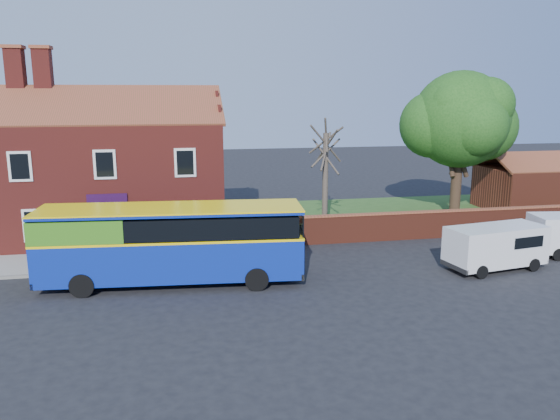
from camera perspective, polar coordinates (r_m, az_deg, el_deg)
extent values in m
plane|color=black|center=(22.82, -1.42, -8.72)|extent=(120.00, 120.00, 0.00)
cube|color=gray|center=(28.20, -17.65, -5.08)|extent=(18.00, 3.50, 0.12)
cube|color=slate|center=(26.54, -18.07, -6.16)|extent=(18.00, 0.15, 0.14)
cube|color=#426B28|center=(38.68, 14.61, -0.38)|extent=(26.00, 12.00, 0.04)
cube|color=maroon|center=(33.10, -16.89, 3.12)|extent=(12.00, 8.00, 6.50)
cube|color=brown|center=(30.76, -17.75, 10.39)|extent=(12.30, 4.08, 2.16)
cube|color=brown|center=(34.73, -17.00, 10.57)|extent=(12.30, 4.08, 2.16)
cube|color=maroon|center=(33.62, -25.93, 13.11)|extent=(0.90, 0.90, 2.20)
cube|color=maroon|center=(33.30, -23.54, 13.34)|extent=(0.90, 0.90, 2.20)
cube|color=black|center=(28.95, -17.84, 4.55)|extent=(1.10, 0.06, 1.50)
cube|color=#4C0F19|center=(29.56, -17.41, -2.19)|extent=(0.95, 0.04, 2.10)
cube|color=silver|center=(29.56, -17.41, -2.09)|extent=(1.20, 0.06, 2.30)
cube|color=#280B30|center=(29.19, -17.62, 1.04)|extent=(2.00, 0.06, 0.60)
cube|color=maroon|center=(33.35, 19.06, -1.33)|extent=(22.00, 0.30, 1.50)
cube|color=brown|center=(33.18, 19.15, 0.01)|extent=(22.00, 0.38, 0.10)
cube|color=maroon|center=(43.04, 25.62, 2.06)|extent=(8.00, 5.00, 3.00)
cube|color=brown|center=(41.78, 26.88, 4.52)|extent=(8.20, 2.56, 1.24)
cube|color=brown|center=(43.77, 24.90, 4.99)|extent=(8.20, 2.56, 1.24)
cube|color=#0E289C|center=(24.08, -11.16, -4.65)|extent=(11.27, 3.65, 1.76)
cube|color=yellow|center=(23.84, -11.25, -2.62)|extent=(11.29, 3.68, 0.10)
cube|color=black|center=(23.71, -11.30, -1.38)|extent=(10.83, 3.64, 0.88)
cube|color=#40891D|center=(24.32, -19.91, -1.55)|extent=(3.98, 3.11, 0.94)
cube|color=#0E289C|center=(23.58, -11.36, 0.02)|extent=(11.27, 3.65, 0.14)
cube|color=yellow|center=(23.57, -11.36, 0.21)|extent=(11.31, 3.70, 0.06)
cylinder|color=black|center=(23.67, -20.00, -7.42)|extent=(1.02, 0.36, 1.00)
cylinder|color=black|center=(26.08, -18.67, -5.53)|extent=(1.02, 0.36, 1.00)
cylinder|color=black|center=(23.02, -2.45, -7.23)|extent=(1.02, 0.36, 1.00)
cylinder|color=black|center=(25.49, -2.85, -5.30)|extent=(1.02, 0.36, 1.00)
cube|color=white|center=(27.43, 21.61, -3.43)|extent=(4.93, 2.63, 1.78)
cube|color=black|center=(28.79, 24.78, -2.42)|extent=(0.34, 1.58, 0.70)
cube|color=black|center=(29.20, 24.86, -4.42)|extent=(0.41, 1.86, 0.22)
cylinder|color=black|center=(26.08, 20.28, -6.09)|extent=(0.65, 0.32, 0.62)
cylinder|color=black|center=(27.36, 17.90, -5.08)|extent=(0.65, 0.32, 0.62)
cylinder|color=black|center=(28.07, 24.95, -5.21)|extent=(0.65, 0.32, 0.62)
cylinder|color=black|center=(29.26, 22.53, -4.32)|extent=(0.65, 0.32, 0.62)
cylinder|color=black|center=(30.35, 27.07, -4.15)|extent=(0.65, 0.30, 0.63)
cylinder|color=black|center=(31.83, 25.48, -3.29)|extent=(0.65, 0.30, 0.63)
cylinder|color=black|center=(37.91, 17.89, 2.20)|extent=(0.69, 0.69, 3.97)
sphere|color=#336D21|center=(37.45, 18.34, 8.97)|extent=(6.21, 6.21, 6.21)
sphere|color=#336D21|center=(38.68, 20.40, 8.14)|extent=(4.48, 4.48, 4.48)
sphere|color=#336D21|center=(37.16, 15.68, 8.58)|extent=(4.31, 4.31, 4.31)
cylinder|color=#4C4238|center=(32.31, 4.75, 2.83)|extent=(0.34, 0.34, 5.87)
cylinder|color=#4C4238|center=(32.04, 4.81, 6.53)|extent=(0.34, 2.86, 2.30)
cylinder|color=#4C4238|center=(32.06, 4.80, 6.16)|extent=(1.49, 2.11, 2.11)
cylinder|color=#4C4238|center=(32.02, 4.82, 6.90)|extent=(2.40, 1.10, 2.34)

